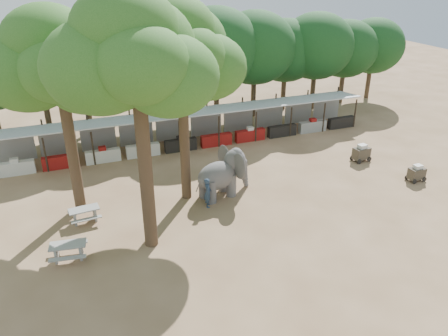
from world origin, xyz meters
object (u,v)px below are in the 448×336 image
object	(u,v)px
yard_tree_back	(177,51)
yard_tree_center	(132,56)
picnic_table_near	(68,249)
cart_back	(361,153)
yard_tree_left	(55,62)
elephant	(224,173)
handler	(208,193)
picnic_table_far	(84,213)
cart_front	(417,173)

from	to	relation	value
yard_tree_back	yard_tree_center	bearing A→B (deg)	-126.86
picnic_table_near	cart_back	bearing A→B (deg)	20.77
yard_tree_left	picnic_table_near	bearing A→B (deg)	-98.38
yard_tree_back	elephant	xyz separation A→B (m)	(2.31, -0.66, -7.15)
handler	yard_tree_center	bearing A→B (deg)	136.52
elephant	picnic_table_far	bearing A→B (deg)	167.41
cart_back	handler	bearing A→B (deg)	-176.66
picnic_table_far	cart_back	xyz separation A→B (m)	(18.80, 1.28, 0.09)
elephant	picnic_table_far	distance (m)	8.11
yard_tree_left	picnic_table_far	xyz separation A→B (m)	(0.25, -1.85, -7.69)
cart_front	picnic_table_far	bearing A→B (deg)	170.76
elephant	picnic_table_far	xyz separation A→B (m)	(-8.06, -0.19, -0.88)
handler	picnic_table_near	bearing A→B (deg)	122.92
cart_back	picnic_table_near	bearing A→B (deg)	-174.04
yard_tree_back	elephant	world-z (taller)	yard_tree_back
picnic_table_near	elephant	bearing A→B (deg)	28.39
elephant	picnic_table_near	world-z (taller)	elephant
picnic_table_near	cart_front	xyz separation A→B (m)	(21.16, 0.61, 0.00)
yard_tree_left	picnic_table_near	world-z (taller)	yard_tree_left
yard_tree_center	picnic_table_far	bearing A→B (deg)	131.13
picnic_table_near	cart_back	size ratio (longest dim) A/B	1.37
cart_front	cart_back	distance (m)	4.06
elephant	handler	size ratio (longest dim) A/B	2.12
cart_front	cart_back	world-z (taller)	cart_back
elephant	handler	distance (m)	1.78
yard_tree_back	elephant	distance (m)	7.54
picnic_table_far	elephant	bearing A→B (deg)	-3.93
yard_tree_back	picnic_table_far	size ratio (longest dim) A/B	6.71
handler	yard_tree_back	bearing A→B (deg)	45.68
yard_tree_back	picnic_table_near	distance (m)	11.20
elephant	handler	world-z (taller)	elephant
elephant	cart_front	distance (m)	12.45
picnic_table_near	cart_back	world-z (taller)	cart_back
yard_tree_center	cart_front	distance (m)	19.47
cart_front	cart_back	bearing A→B (deg)	107.77
yard_tree_left	elephant	bearing A→B (deg)	-11.29
yard_tree_center	picnic_table_far	distance (m)	9.65
picnic_table_far	cart_front	distance (m)	20.34
handler	cart_back	distance (m)	12.28
yard_tree_back	elephant	size ratio (longest dim) A/B	3.03
yard_tree_left	handler	size ratio (longest dim) A/B	6.24
elephant	cart_front	size ratio (longest dim) A/B	3.26
handler	cart_front	world-z (taller)	handler
yard_tree_center	cart_back	xyz separation A→B (m)	(16.05, 4.43, -8.60)
elephant	yard_tree_back	bearing A→B (deg)	150.13
picnic_table_near	cart_back	xyz separation A→B (m)	(19.79, 4.42, 0.07)
yard_tree_left	elephant	world-z (taller)	yard_tree_left
picnic_table_near	picnic_table_far	bearing A→B (deg)	80.77
handler	picnic_table_far	distance (m)	6.77
yard_tree_left	cart_back	bearing A→B (deg)	-1.71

